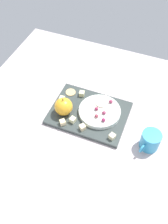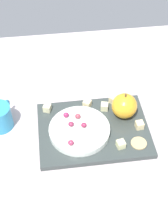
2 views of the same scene
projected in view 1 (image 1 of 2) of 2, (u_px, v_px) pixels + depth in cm
name	position (u px, v px, depth cm)	size (l,w,h in cm)	color
table	(97.00, 123.00, 112.38)	(118.45, 105.05, 3.74)	#BDAFB0
platter	(89.00, 113.00, 112.55)	(33.71, 25.02, 1.70)	#363E3D
serving_dish	(101.00, 112.00, 110.62)	(18.40, 18.40, 2.03)	white
apple_whole	(64.00, 107.00, 108.65)	(7.95, 7.95, 7.95)	gold
apple_stem	(63.00, 100.00, 105.07)	(0.50, 0.50, 1.20)	brown
cheese_cube_0	(63.00, 122.00, 106.91)	(2.28, 2.28, 2.28)	beige
cheese_cube_1	(112.00, 136.00, 102.50)	(2.28, 2.28, 2.28)	beige
cheese_cube_2	(73.00, 120.00, 107.74)	(2.28, 2.28, 2.28)	beige
cheese_cube_3	(62.00, 99.00, 115.13)	(2.28, 2.28, 2.28)	beige
cheese_cube_4	(82.00, 94.00, 117.22)	(2.28, 2.28, 2.28)	beige
cheese_cube_5	(82.00, 127.00, 105.31)	(2.28, 2.28, 2.28)	beige
cracker_0	(71.00, 92.00, 119.02)	(4.70, 4.70, 0.40)	tan
grape_0	(97.00, 116.00, 106.89)	(1.75, 1.58, 1.56)	#9B3C4B
grape_1	(104.00, 120.00, 105.57)	(1.75, 1.58, 1.65)	#962855
grape_2	(96.00, 109.00, 109.46)	(1.75, 1.58, 1.47)	#8E284A
grape_3	(104.00, 113.00, 108.08)	(1.75, 1.58, 1.47)	#862B4A
grape_4	(111.00, 102.00, 111.92)	(1.75, 1.58, 1.64)	#993151
apple_slice_0	(101.00, 103.00, 112.09)	(5.05, 5.05, 0.60)	beige
cup	(150.00, 141.00, 99.92)	(7.79, 10.56, 7.96)	#3194C4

